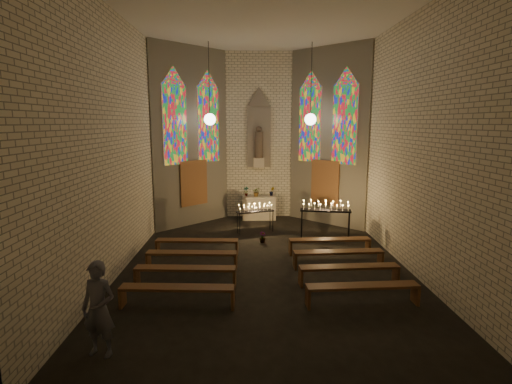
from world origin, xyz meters
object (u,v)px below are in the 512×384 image
visitor (99,309)px  altar (259,208)px  aisle_flower_pot (262,237)px  votive_stand_left (255,209)px  votive_stand_right (326,208)px

visitor → altar: bearing=86.5°
aisle_flower_pot → visitor: visitor is taller
altar → votive_stand_left: size_ratio=0.97×
altar → votive_stand_right: votive_stand_right is taller
altar → votive_stand_left: 2.15m
altar → aisle_flower_pot: 3.41m
votive_stand_left → visitor: visitor is taller
votive_stand_left → visitor: 8.46m
votive_stand_left → visitor: (-2.91, -7.94, -0.03)m
votive_stand_right → visitor: visitor is taller
aisle_flower_pot → visitor: size_ratio=0.22×
votive_stand_left → votive_stand_right: bearing=-38.1°
visitor → aisle_flower_pot: bearing=78.5°
aisle_flower_pot → votive_stand_left: bearing=99.8°
votive_stand_left → altar: bearing=64.5°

